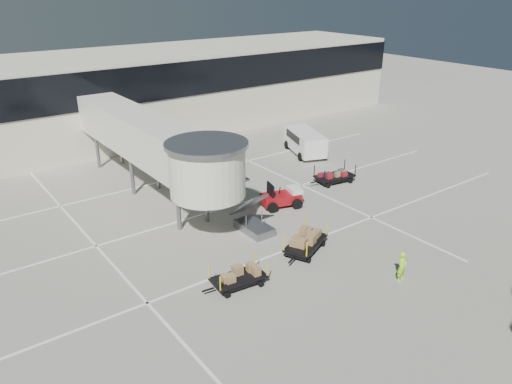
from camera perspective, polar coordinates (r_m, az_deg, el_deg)
ground at (r=28.62m, az=8.05°, el=-7.44°), size 140.00×140.00×0.00m
lane_markings at (r=34.73m, az=-3.46°, el=-1.51°), size 40.00×30.00×0.02m
terminal at (r=51.37m, az=-16.16°, el=10.56°), size 64.00×12.11×15.20m
jet_bridge at (r=34.13m, az=-11.02°, el=5.35°), size 5.70×20.40×6.03m
baggage_tug at (r=34.31m, az=2.99°, el=-0.64°), size 2.97×2.37×1.78m
suitcase_cart at (r=38.87m, az=9.03°, el=1.79°), size 3.77×1.93×1.45m
box_cart_near at (r=28.85m, az=5.67°, el=-5.72°), size 3.74×2.65×1.47m
box_cart_far at (r=25.68m, az=-2.11°, el=-9.76°), size 3.47×1.66×1.34m
ground_worker at (r=27.00m, az=16.36°, el=-8.17°), size 0.67×0.51×1.67m
minivan at (r=45.15m, az=5.54°, el=5.92°), size 3.86×5.75×2.02m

